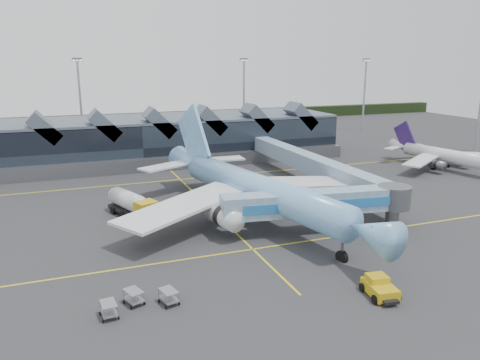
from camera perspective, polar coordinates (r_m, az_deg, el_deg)
name	(u,v)px	position (r m, az deg, el deg)	size (l,w,h in m)	color
ground	(230,227)	(62.89, -1.22, -5.81)	(260.00, 260.00, 0.00)	#29292B
taxi_stripes	(208,206)	(71.89, -3.91, -3.23)	(120.00, 60.00, 0.01)	yellow
tree_line_far	(123,120)	(167.99, -14.04, 7.17)	(260.00, 4.00, 4.00)	black
terminal	(136,140)	(105.39, -12.59, 4.82)	(90.00, 22.25, 12.52)	black
light_masts	(225,97)	(125.61, -1.86, 10.12)	(132.40, 42.56, 22.45)	#93959B
main_airliner	(253,188)	(65.24, 1.54, -0.92)	(40.44, 47.23, 15.29)	#6A93D6
regional_jet	(441,155)	(104.90, 23.35, 2.84)	(24.04, 26.56, 9.14)	silver
jet_bridge	(330,203)	(61.75, 10.89, -2.71)	(25.70, 7.10, 5.60)	#6F9BB9
fuel_truck	(131,203)	(68.13, -13.12, -2.80)	(6.10, 10.60, 3.61)	black
pushback_tug	(380,288)	(47.22, 16.65, -12.46)	(3.08, 4.40, 1.83)	#BF9E12
baggage_carts	(138,300)	(44.28, -12.37, -14.14)	(6.91, 3.66, 1.36)	gray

